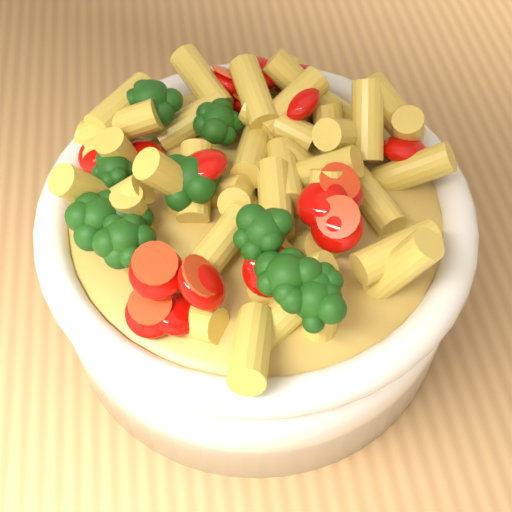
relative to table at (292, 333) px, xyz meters
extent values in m
cube|color=#A77A47|center=(0.00, 0.00, 0.08)|extent=(1.20, 0.80, 0.04)
cylinder|color=silver|center=(-0.03, -0.03, 0.15)|extent=(0.24, 0.24, 0.09)
ellipsoid|color=silver|center=(-0.03, -0.03, 0.12)|extent=(0.22, 0.22, 0.04)
torus|color=silver|center=(-0.03, -0.03, 0.20)|extent=(0.25, 0.25, 0.02)
ellipsoid|color=gold|center=(-0.03, -0.03, 0.20)|extent=(0.21, 0.21, 0.02)
camera|label=1|loc=(-0.07, -0.28, 0.51)|focal=50.00mm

